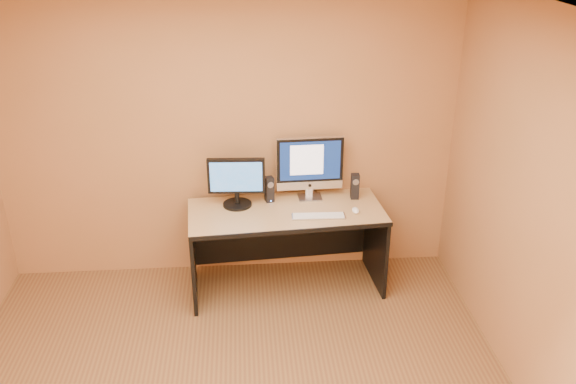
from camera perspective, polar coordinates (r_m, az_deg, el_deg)
The scene contains 11 objects.
walls at distance 3.51m, azimuth -6.01°, elevation -5.83°, with size 4.00×4.00×2.60m, color #A66D43, non-canonical shape.
ceiling at distance 3.06m, azimuth -7.12°, elevation 15.60°, with size 4.00×4.00×0.00m, color white.
desk at distance 5.36m, azimuth -0.16°, elevation -5.39°, with size 1.65×0.72×0.77m, color tan, non-canonical shape.
imac at distance 5.29m, azimuth 2.10°, elevation 2.24°, with size 0.59×0.22×0.57m, color silver, non-canonical shape.
second_monitor at distance 5.19m, azimuth -4.84°, elevation 0.90°, with size 0.50×0.25×0.43m, color black, non-canonical shape.
speaker_left at distance 5.30m, azimuth -1.76°, elevation 0.26°, with size 0.07×0.07×0.23m, color black, non-canonical shape.
speaker_right at distance 5.38m, azimuth 6.28°, elevation 0.53°, with size 0.07×0.07×0.23m, color black, non-canonical shape.
keyboard at distance 5.07m, azimuth 2.87°, elevation -2.26°, with size 0.44×0.12×0.02m, color #B8B7BC.
mouse at distance 5.17m, azimuth 6.34°, elevation -1.71°, with size 0.06×0.11×0.04m, color white.
cable_a at distance 5.53m, azimuth 2.61°, elevation 0.08°, with size 0.01×0.01×0.23m, color black.
cable_b at distance 5.47m, azimuth 1.73°, elevation -0.16°, with size 0.01×0.01×0.19m, color black.
Camera 1 is at (0.13, -3.02, 3.08)m, focal length 38.00 mm.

